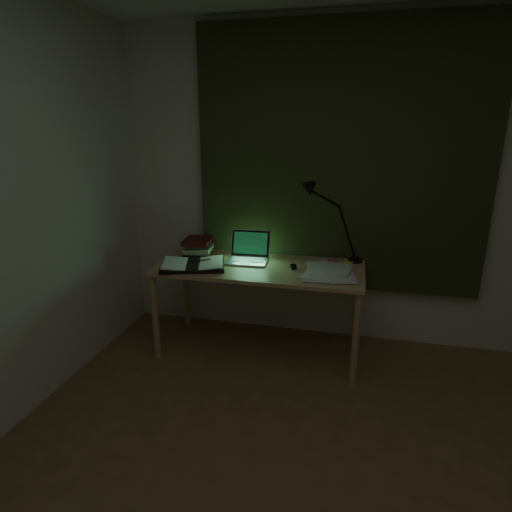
{
  "coord_description": "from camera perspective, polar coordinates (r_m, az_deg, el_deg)",
  "views": [
    {
      "loc": [
        0.15,
        -1.39,
        1.74
      ],
      "look_at": [
        -0.53,
        1.46,
        0.82
      ],
      "focal_mm": 30.0,
      "sensor_mm": 36.0,
      "label": 1
    }
  ],
  "objects": [
    {
      "name": "sticky_yellow",
      "position": [
        3.37,
        12.38,
        -0.72
      ],
      "size": [
        0.09,
        0.09,
        0.01
      ],
      "primitive_type": "cube",
      "rotation": [
        0.0,
        0.0,
        -0.33
      ],
      "color": "gold",
      "rests_on": "desk"
    },
    {
      "name": "sticky_pink",
      "position": [
        3.36,
        10.21,
        -0.67
      ],
      "size": [
        0.08,
        0.08,
        0.01
      ],
      "primitive_type": "cube",
      "rotation": [
        0.0,
        0.0,
        0.31
      ],
      "color": "#C44C7F",
      "rests_on": "desk"
    },
    {
      "name": "loose_papers",
      "position": [
        3.16,
        10.06,
        -1.77
      ],
      "size": [
        0.39,
        0.41,
        0.02
      ],
      "primitive_type": null,
      "rotation": [
        0.0,
        0.0,
        0.08
      ],
      "color": "silver",
      "rests_on": "desk"
    },
    {
      "name": "desk_lamp",
      "position": [
        3.32,
        13.4,
        4.14
      ],
      "size": [
        0.43,
        0.35,
        0.6
      ],
      "primitive_type": null,
      "rotation": [
        0.0,
        0.0,
        -0.11
      ],
      "color": "black",
      "rests_on": "desk"
    },
    {
      "name": "desk",
      "position": [
        3.35,
        0.48,
        -7.06
      ],
      "size": [
        1.55,
        0.68,
        0.71
      ],
      "primitive_type": null,
      "color": "tan",
      "rests_on": "floor"
    },
    {
      "name": "mouse",
      "position": [
        3.17,
        4.97,
        -1.37
      ],
      "size": [
        0.07,
        0.1,
        0.03
      ],
      "primitive_type": "ellipsoid",
      "rotation": [
        0.0,
        0.0,
        0.15
      ],
      "color": "black",
      "rests_on": "desk"
    },
    {
      "name": "laptop",
      "position": [
        3.27,
        -1.24,
        1.03
      ],
      "size": [
        0.33,
        0.36,
        0.22
      ],
      "primitive_type": null,
      "rotation": [
        0.0,
        0.0,
        0.04
      ],
      "color": "silver",
      "rests_on": "desk"
    },
    {
      "name": "book_stack",
      "position": [
        3.52,
        -7.8,
        1.31
      ],
      "size": [
        0.25,
        0.28,
        0.13
      ],
      "primitive_type": null,
      "rotation": [
        0.0,
        0.0,
        0.17
      ],
      "color": "white",
      "rests_on": "desk"
    },
    {
      "name": "wall_back",
      "position": [
        3.43,
        10.9,
        8.9
      ],
      "size": [
        3.5,
        0.0,
        2.5
      ],
      "primitive_type": "cube",
      "color": "silver",
      "rests_on": "ground"
    },
    {
      "name": "open_textbook",
      "position": [
        3.22,
        -8.39,
        -1.11
      ],
      "size": [
        0.54,
        0.46,
        0.04
      ],
      "primitive_type": null,
      "rotation": [
        0.0,
        0.0,
        0.31
      ],
      "color": "white",
      "rests_on": "desk"
    },
    {
      "name": "curtain",
      "position": [
        3.36,
        11.06,
        12.17
      ],
      "size": [
        2.2,
        0.06,
        2.0
      ],
      "primitive_type": "cube",
      "color": "#282E17",
      "rests_on": "wall_back"
    }
  ]
}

